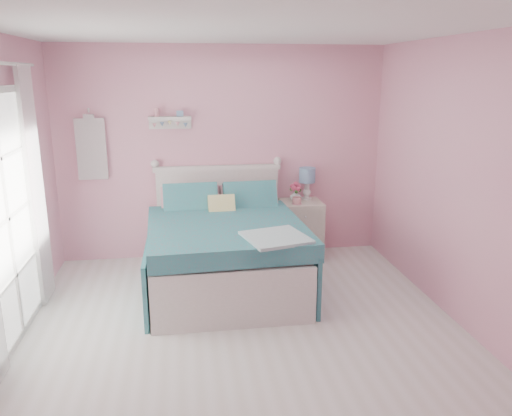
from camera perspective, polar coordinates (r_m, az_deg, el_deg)
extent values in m
plane|color=silver|center=(4.50, -1.10, -15.00)|extent=(4.50, 4.50, 0.00)
plane|color=pink|center=(6.21, -3.82, 6.19)|extent=(4.00, 0.00, 4.00)
plane|color=pink|center=(1.94, 7.47, -14.61)|extent=(4.00, 0.00, 4.00)
plane|color=pink|center=(4.69, 23.84, 2.03)|extent=(0.00, 4.50, 4.50)
plane|color=white|center=(3.91, -1.30, 20.13)|extent=(4.50, 4.50, 0.00)
cube|color=silver|center=(5.49, -3.52, -6.82)|extent=(1.55, 2.00, 0.42)
cube|color=silver|center=(5.39, -3.56, -3.95)|extent=(1.49, 1.93, 0.16)
cube|color=silver|center=(6.30, -4.33, -0.64)|extent=(1.50, 0.07, 1.11)
cube|color=silver|center=(6.17, -4.44, 4.58)|extent=(1.56, 0.09, 0.06)
cube|color=silver|center=(4.58, -2.46, -10.49)|extent=(1.50, 0.06, 0.56)
cube|color=teal|center=(5.19, -3.45, -2.71)|extent=(1.66, 1.74, 0.18)
cube|color=pink|center=(5.92, -7.50, 0.54)|extent=(0.69, 0.31, 0.43)
cube|color=pink|center=(5.97, -0.83, 0.78)|extent=(0.69, 0.31, 0.43)
cube|color=#CCBC59|center=(5.67, -3.94, -0.04)|extent=(0.31, 0.23, 0.31)
cube|color=beige|center=(6.31, 5.11, -2.44)|extent=(0.50, 0.47, 0.72)
cube|color=silver|center=(6.04, 5.64, -0.96)|extent=(0.44, 0.02, 0.16)
sphere|color=white|center=(6.02, 5.69, -1.02)|extent=(0.03, 0.03, 0.03)
cylinder|color=white|center=(6.33, 5.80, 1.08)|extent=(0.13, 0.13, 0.02)
cylinder|color=white|center=(6.30, 5.82, 2.05)|extent=(0.06, 0.06, 0.22)
cylinder|color=#7096BB|center=(6.26, 5.87, 3.77)|extent=(0.20, 0.20, 0.18)
imported|color=silver|center=(6.21, 4.54, 1.43)|extent=(0.15, 0.15, 0.14)
imported|color=pink|center=(6.07, 4.69, 0.85)|extent=(0.12, 0.12, 0.09)
sphere|color=#D5486F|center=(6.18, 4.56, 2.76)|extent=(0.06, 0.06, 0.06)
sphere|color=#D5486F|center=(6.21, 4.88, 2.45)|extent=(0.06, 0.06, 0.06)
sphere|color=#D5486F|center=(6.19, 4.18, 2.50)|extent=(0.06, 0.06, 0.06)
sphere|color=#D5486F|center=(6.17, 4.80, 2.16)|extent=(0.06, 0.06, 0.06)
sphere|color=#D5486F|center=(6.16, 4.32, 2.26)|extent=(0.06, 0.06, 0.06)
cube|color=silver|center=(6.06, -9.82, 10.08)|extent=(0.50, 0.14, 0.04)
cube|color=silver|center=(6.12, -9.78, 9.47)|extent=(0.50, 0.03, 0.12)
cylinder|color=#D18C99|center=(6.06, -11.30, 10.67)|extent=(0.06, 0.06, 0.10)
cube|color=#7096BB|center=(6.05, -8.69, 10.60)|extent=(0.08, 0.06, 0.07)
cube|color=white|center=(6.20, -18.30, 6.39)|extent=(0.34, 0.03, 0.72)
cube|color=silver|center=(5.04, -25.19, -12.70)|extent=(0.04, 1.32, 0.06)
cube|color=silver|center=(5.26, -24.54, 0.43)|extent=(0.04, 0.06, 2.10)
cube|color=white|center=(4.67, -26.62, -1.15)|extent=(0.02, 1.20, 2.04)
cube|color=white|center=(5.32, -23.85, 2.12)|extent=(0.04, 0.40, 2.32)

